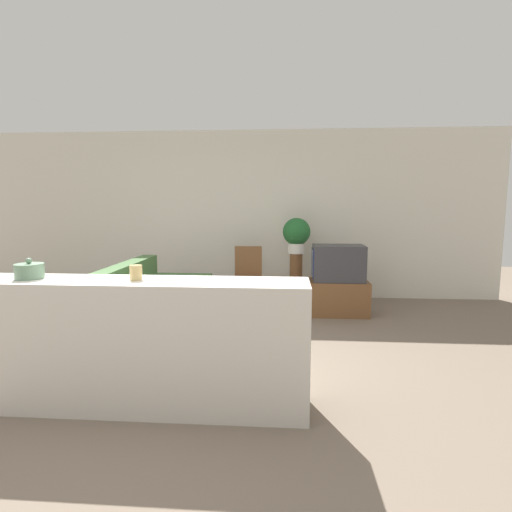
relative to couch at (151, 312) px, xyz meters
name	(u,v)px	position (x,y,z in m)	size (l,w,h in m)	color
ground_plane	(155,386)	(0.47, -1.28, -0.28)	(14.00, 14.00, 0.00)	#756656
wall_back	(220,215)	(0.47, 2.15, 1.07)	(9.00, 0.06, 2.70)	silver
couch	(151,312)	(0.00, 0.00, 0.00)	(0.97, 1.98, 0.82)	#476B3D
tv_stand	(337,297)	(2.28, 1.11, -0.04)	(0.82, 0.50, 0.47)	brown
television	(338,263)	(2.27, 1.11, 0.44)	(0.71, 0.44, 0.49)	#333338
wooden_chair	(248,275)	(1.01, 1.28, 0.23)	(0.44, 0.44, 0.91)	brown
plant_stand	(296,279)	(1.71, 1.64, 0.11)	(0.19, 0.19, 0.78)	brown
potted_plant	(297,234)	(1.71, 1.64, 0.81)	(0.41, 0.41, 0.54)	white
foreground_counter	(139,344)	(0.47, -1.61, 0.21)	(2.51, 0.44, 0.97)	silver
decorative_bowl	(29,271)	(-0.34, -1.61, 0.75)	(0.20, 0.20, 0.16)	gray
candle_jar	(136,273)	(0.47, -1.61, 0.75)	(0.09, 0.09, 0.11)	tan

